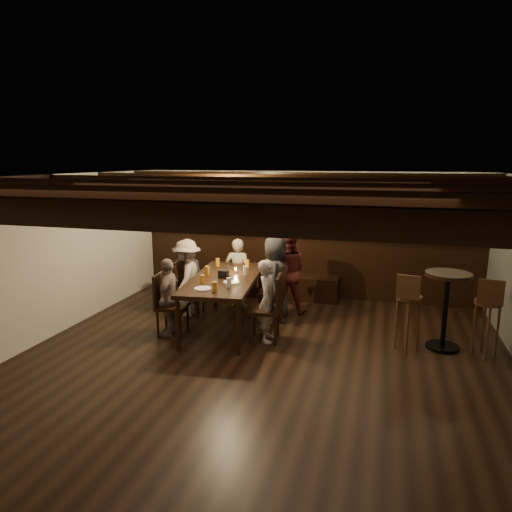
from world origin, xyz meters
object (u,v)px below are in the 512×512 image
(chair_left_near, at_px, (189,299))
(chair_right_far, at_px, (266,321))
(person_bench_centre, at_px, (238,273))
(person_right_near, at_px, (275,278))
(person_bench_left, at_px, (187,274))
(person_bench_right, at_px, (287,272))
(chair_right_near, at_px, (273,302))
(person_right_far, at_px, (268,301))
(person_left_near, at_px, (187,278))
(bar_stool_right, at_px, (486,328))
(dining_table, at_px, (224,281))
(person_left_far, at_px, (169,297))
(high_top_table, at_px, (446,299))
(chair_left_far, at_px, (172,316))
(bar_stool_left, at_px, (407,322))

(chair_left_near, bearing_deg, chair_right_far, 58.01)
(person_bench_centre, distance_m, person_right_near, 0.96)
(person_bench_left, height_order, person_bench_right, person_bench_right)
(chair_left_near, height_order, chair_right_near, chair_right_near)
(chair_right_far, bearing_deg, person_bench_centre, 25.66)
(chair_right_far, height_order, person_right_near, person_right_near)
(chair_right_near, bearing_deg, person_right_near, -90.00)
(person_bench_centre, bearing_deg, person_right_far, 116.57)
(person_bench_centre, bearing_deg, person_left_near, 38.66)
(chair_right_far, distance_m, bar_stool_right, 2.98)
(chair_left_near, distance_m, bar_stool_right, 4.53)
(person_bench_right, bearing_deg, dining_table, 45.00)
(chair_right_near, relative_size, person_left_far, 0.81)
(person_bench_centre, relative_size, high_top_table, 1.14)
(person_left_near, bearing_deg, high_top_table, 78.89)
(chair_left_far, bearing_deg, bar_stool_right, 88.77)
(chair_right_far, height_order, person_bench_left, person_bench_left)
(chair_right_near, bearing_deg, person_right_far, -178.11)
(dining_table, height_order, person_bench_left, person_bench_left)
(dining_table, xyz_separation_m, chair_right_far, (0.77, -0.36, -0.45))
(person_left_near, bearing_deg, chair_right_near, 90.00)
(chair_left_far, height_order, person_bench_centre, person_bench_centre)
(person_right_near, bearing_deg, chair_right_near, 90.00)
(chair_right_near, bearing_deg, person_bench_left, 74.48)
(person_left_far, bearing_deg, chair_right_far, 90.00)
(chair_right_near, relative_size, person_right_far, 0.80)
(chair_left_far, distance_m, bar_stool_left, 3.42)
(dining_table, bearing_deg, bar_stool_left, -9.98)
(chair_left_near, relative_size, chair_left_far, 1.00)
(chair_left_far, bearing_deg, person_bench_left, -172.40)
(person_bench_left, relative_size, person_right_far, 1.00)
(chair_left_near, relative_size, chair_right_near, 0.98)
(chair_right_near, distance_m, person_left_far, 1.75)
(high_top_table, height_order, bar_stool_right, bar_stool_right)
(chair_right_far, relative_size, high_top_table, 0.90)
(person_right_near, distance_m, bar_stool_right, 3.13)
(chair_right_near, distance_m, person_bench_right, 0.64)
(dining_table, relative_size, bar_stool_right, 2.04)
(person_right_near, bearing_deg, chair_right_far, 178.14)
(dining_table, xyz_separation_m, person_bench_right, (0.79, 1.00, -0.03))
(dining_table, height_order, high_top_table, high_top_table)
(person_bench_centre, bearing_deg, high_top_table, 156.82)
(person_bench_right, distance_m, person_right_near, 0.47)
(person_bench_centre, distance_m, bar_stool_left, 3.11)
(bar_stool_right, bearing_deg, person_left_near, -178.62)
(person_bench_left, bearing_deg, person_right_far, 140.71)
(person_bench_left, xyz_separation_m, person_bench_centre, (0.88, 0.26, 0.02))
(dining_table, bearing_deg, chair_left_near, 147.99)
(bar_stool_right, bearing_deg, chair_right_far, -167.84)
(dining_table, bearing_deg, person_bench_centre, 90.00)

